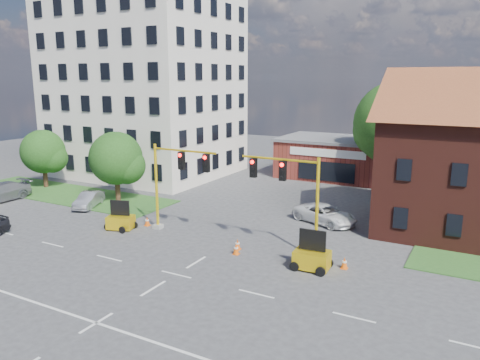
{
  "coord_description": "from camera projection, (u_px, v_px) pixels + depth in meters",
  "views": [
    {
      "loc": [
        14.76,
        -19.65,
        10.74
      ],
      "look_at": [
        -1.39,
        10.0,
        3.32
      ],
      "focal_mm": 35.0,
      "sensor_mm": 36.0,
      "label": 1
    }
  ],
  "objects": [
    {
      "name": "ground",
      "position": [
        176.0,
        274.0,
        26.06
      ],
      "size": [
        120.0,
        120.0,
        0.0
      ],
      "primitive_type": "plane",
      "color": "#3D3D40",
      "rests_on": "ground"
    },
    {
      "name": "grass_verge_nw",
      "position": [
        66.0,
        194.0,
        43.97
      ],
      "size": [
        22.0,
        6.0,
        0.08
      ],
      "primitive_type": "cube",
      "color": "#285720",
      "rests_on": "ground"
    },
    {
      "name": "lane_markings",
      "position": [
        141.0,
        296.0,
        23.48
      ],
      "size": [
        60.0,
        36.0,
        0.01
      ],
      "primitive_type": null,
      "color": "silver",
      "rests_on": "ground"
    },
    {
      "name": "office_block",
      "position": [
        144.0,
        81.0,
        51.97
      ],
      "size": [
        18.4,
        15.4,
        20.6
      ],
      "color": "silver",
      "rests_on": "ground"
    },
    {
      "name": "brick_shop",
      "position": [
        338.0,
        157.0,
        51.31
      ],
      "size": [
        12.4,
        8.4,
        4.3
      ],
      "color": "maroon",
      "rests_on": "ground"
    },
    {
      "name": "tree_large",
      "position": [
        401.0,
        127.0,
        44.73
      ],
      "size": [
        8.6,
        8.19,
        10.51
      ],
      "color": "#372314",
      "rests_on": "ground"
    },
    {
      "name": "tree_nw_front",
      "position": [
        119.0,
        160.0,
        40.77
      ],
      "size": [
        4.88,
        4.64,
        6.17
      ],
      "color": "#372314",
      "rests_on": "ground"
    },
    {
      "name": "tree_nw_rear",
      "position": [
        45.0,
        153.0,
        45.92
      ],
      "size": [
        4.49,
        4.27,
        5.76
      ],
      "color": "#372314",
      "rests_on": "ground"
    },
    {
      "name": "signal_mast_west",
      "position": [
        175.0,
        178.0,
        32.39
      ],
      "size": [
        5.3,
        0.6,
        6.2
      ],
      "color": "gray",
      "rests_on": "ground"
    },
    {
      "name": "signal_mast_east",
      "position": [
        292.0,
        193.0,
        28.33
      ],
      "size": [
        5.3,
        0.6,
        6.2
      ],
      "color": "gray",
      "rests_on": "ground"
    },
    {
      "name": "trailer_west",
      "position": [
        121.0,
        221.0,
        33.66
      ],
      "size": [
        2.11,
        1.73,
        2.07
      ],
      "rotation": [
        0.0,
        0.0,
        0.33
      ],
      "color": "yellow",
      "rests_on": "ground"
    },
    {
      "name": "trailer_east",
      "position": [
        312.0,
        258.0,
        26.62
      ],
      "size": [
        2.06,
        1.44,
        2.26
      ],
      "rotation": [
        0.0,
        0.0,
        0.06
      ],
      "color": "yellow",
      "rests_on": "ground"
    },
    {
      "name": "cone_a",
      "position": [
        147.0,
        221.0,
        34.57
      ],
      "size": [
        0.4,
        0.4,
        0.7
      ],
      "color": "#E7570C",
      "rests_on": "ground"
    },
    {
      "name": "cone_b",
      "position": [
        236.0,
        249.0,
        28.96
      ],
      "size": [
        0.4,
        0.4,
        0.7
      ],
      "color": "#E7570C",
      "rests_on": "ground"
    },
    {
      "name": "cone_c",
      "position": [
        238.0,
        244.0,
        29.77
      ],
      "size": [
        0.4,
        0.4,
        0.7
      ],
      "color": "#E7570C",
      "rests_on": "ground"
    },
    {
      "name": "cone_d",
      "position": [
        344.0,
        263.0,
        26.79
      ],
      "size": [
        0.4,
        0.4,
        0.7
      ],
      "color": "#E7570C",
      "rests_on": "ground"
    },
    {
      "name": "pickup_white",
      "position": [
        325.0,
        214.0,
        35.13
      ],
      "size": [
        5.5,
        3.95,
        1.39
      ],
      "primitive_type": "imported",
      "rotation": [
        0.0,
        0.0,
        1.2
      ],
      "color": "white",
      "rests_on": "ground"
    },
    {
      "name": "sedan_silver_front",
      "position": [
        89.0,
        200.0,
        39.47
      ],
      "size": [
        2.75,
        4.11,
        1.28
      ],
      "primitive_type": "imported",
      "rotation": [
        0.0,
        0.0,
        0.4
      ],
      "color": "#929399",
      "rests_on": "ground"
    }
  ]
}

